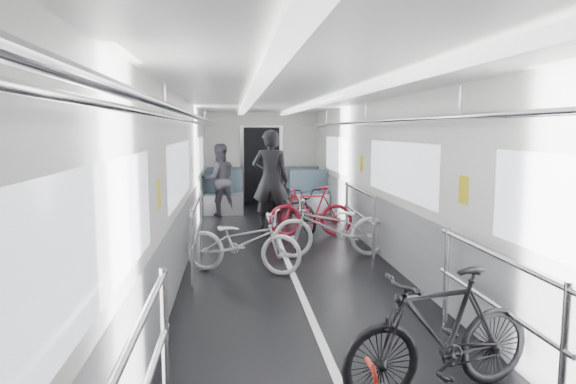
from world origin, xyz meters
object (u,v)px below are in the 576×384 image
Objects in this scene: bike_left_far at (242,242)px; bike_right_mid at (332,227)px; person_seated at (219,180)px; bike_right_near at (440,333)px; bike_aisle at (297,208)px; bike_right_far at (311,211)px; person_standing at (271,180)px.

bike_right_mid is at bearing -43.54° from bike_left_far.
bike_right_near is at bearing 86.83° from person_seated.
bike_right_mid is at bearing -100.39° from bike_aisle.
bike_aisle is at bearing -2.50° from bike_left_far.
bike_right_mid is 4.51m from person_seated.
bike_left_far is at bearing -170.66° from bike_right_near.
bike_left_far is 3.68m from bike_right_near.
person_standing is at bearing -130.66° from bike_right_far.
bike_right_far is (1.29, 2.28, 0.03)m from bike_left_far.
bike_left_far is 4.87m from person_seated.
bike_left_far is 1.05× the size of bike_right_near.
bike_aisle is 2.53m from person_seated.
bike_right_far is (-0.07, 5.70, -0.01)m from bike_right_near.
bike_right_far is 3.09m from person_seated.
bike_left_far is 0.85× the size of person_standing.
bike_aisle is (-0.26, 2.14, -0.04)m from bike_right_mid.
bike_right_near is 6.28m from bike_aisle.
bike_right_near reaches higher than bike_left_far.
bike_right_near is at bearing -2.16° from bike_right_mid.
bike_right_far is at bearing 168.32° from bike_right_near.
person_seated reaches higher than bike_right_near.
bike_right_mid is 0.92× the size of person_standing.
bike_right_near is at bearing 5.00° from bike_right_far.
bike_right_far is 0.94× the size of person_seated.
bike_left_far is 1.55m from bike_right_mid.
person_seated is at bearing 110.64° from bike_aisle.
bike_right_mid is 2.42m from person_standing.
bike_right_mid is at bearing 119.90° from person_standing.
bike_right_mid is 1.10× the size of bike_aisle.
bike_right_far is 0.79× the size of person_standing.
bike_right_mid is (0.01, 4.13, -0.00)m from bike_right_near.
bike_right_near is 5.70m from bike_right_far.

